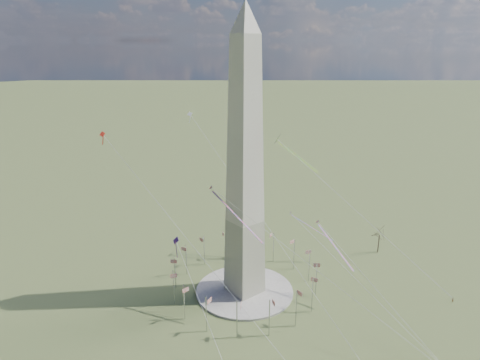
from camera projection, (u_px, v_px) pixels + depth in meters
ground at (244, 291)px, 158.79m from camera, size 2000.00×2000.00×0.00m
plaza at (244, 291)px, 158.66m from camera, size 36.00×36.00×0.80m
washington_monument at (245, 168)px, 143.88m from camera, size 15.56×15.56×100.00m
flagpole_ring at (245, 274)px, 156.53m from camera, size 54.40×54.40×13.00m
tree_near at (380, 234)px, 185.52m from camera, size 7.13×7.13×12.48m
person_east at (453, 300)px, 152.02m from camera, size 0.78×0.64×1.83m
kite_delta_black at (280, 141)px, 174.16m from camera, size 14.61×18.13×15.77m
kite_diamond_purple at (176, 243)px, 140.73m from camera, size 1.80×2.71×8.14m
kite_streamer_left at (330, 240)px, 151.65m from camera, size 2.44×18.55×12.73m
kite_streamer_mid at (228, 207)px, 139.07m from camera, size 6.28×21.65×15.07m
kite_streamer_right at (306, 224)px, 176.13m from camera, size 14.06×13.76×12.73m
kite_small_red at (103, 135)px, 142.67m from camera, size 1.73×1.52×4.54m
kite_small_white at (190, 115)px, 172.43m from camera, size 1.75×1.53×4.56m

